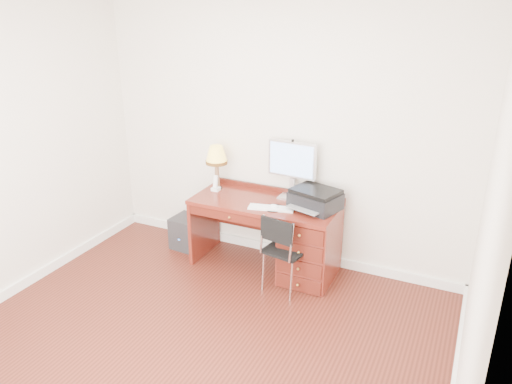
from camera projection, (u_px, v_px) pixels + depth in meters
The scene contains 12 objects.
ground at pixel (196, 343), 4.16m from camera, with size 4.00×4.00×0.00m, color #3B140D.
room_shell at pixel (231, 299), 4.67m from camera, with size 4.00×4.00×4.00m.
desk at pixel (294, 237), 5.06m from camera, with size 1.50×0.67×0.75m.
monitor at pixel (292, 163), 5.04m from camera, with size 0.52×0.18×0.59m.
keyboard at pixel (271, 208), 4.88m from camera, with size 0.45×0.13×0.02m, color white.
mouse_pad at pixel (274, 207), 4.90m from camera, with size 0.20×0.20×0.04m.
printer at pixel (315, 199), 4.87m from camera, with size 0.53×0.46×0.20m.
leg_lamp at pixel (216, 158), 5.28m from camera, with size 0.23×0.23×0.48m.
phone at pixel (216, 186), 5.33m from camera, with size 0.08×0.08×0.17m.
pen_cup at pixel (291, 198), 5.02m from camera, with size 0.08×0.08×0.10m, color black.
chair at pixel (284, 246), 4.72m from camera, with size 0.44×0.44×0.80m.
equipment_box at pixel (187, 232), 5.69m from camera, with size 0.31×0.31×0.37m, color black.
Camera 1 is at (1.90, -2.88, 2.69)m, focal length 35.00 mm.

